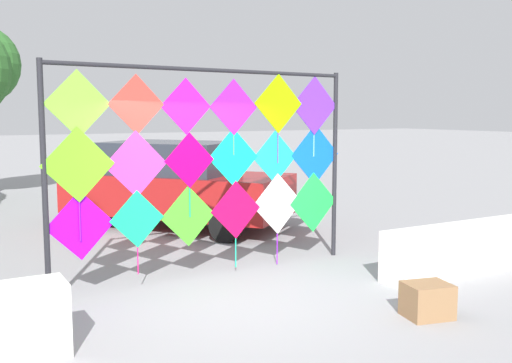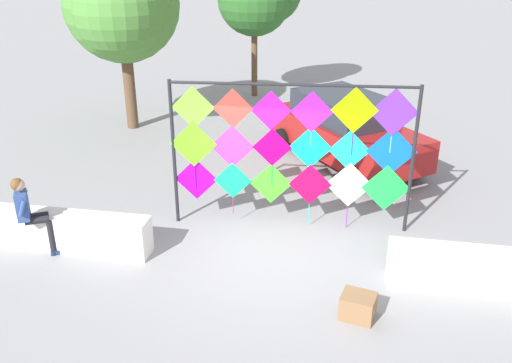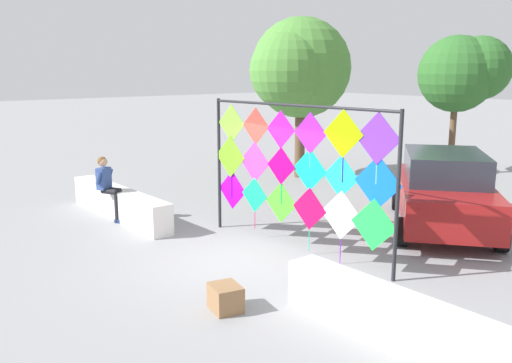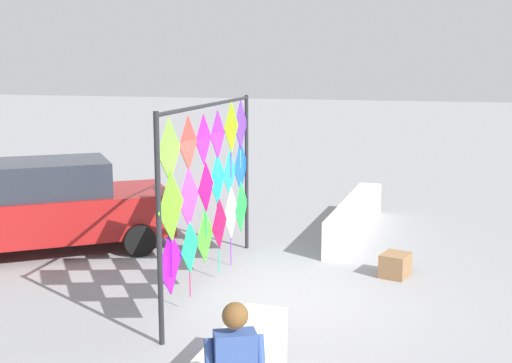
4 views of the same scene
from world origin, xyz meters
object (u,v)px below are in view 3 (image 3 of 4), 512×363
at_px(cardboard_box_large, 226,298).
at_px(tree_broadleaf, 465,72).
at_px(parked_car, 444,190).
at_px(kite_display_rack, 297,165).
at_px(seated_vendor, 108,183).
at_px(tree_palm_like, 297,69).

bearing_deg(cardboard_box_large, tree_broadleaf, 106.33).
bearing_deg(parked_car, kite_display_rack, -103.67).
distance_m(kite_display_rack, seated_vendor, 4.99).
bearing_deg(kite_display_rack, tree_palm_like, 136.68).
bearing_deg(cardboard_box_large, parked_car, 93.75).
bearing_deg(seated_vendor, cardboard_box_large, -7.76).
height_order(cardboard_box_large, tree_broadleaf, tree_broadleaf).
bearing_deg(cardboard_box_large, tree_palm_like, 130.81).
xyz_separation_m(parked_car, cardboard_box_large, (0.43, -6.55, -0.69)).
relative_size(kite_display_rack, seated_vendor, 3.02).
relative_size(kite_display_rack, parked_car, 1.00).
xyz_separation_m(seated_vendor, cardboard_box_large, (5.86, -0.80, -0.73)).
bearing_deg(kite_display_rack, cardboard_box_large, -63.90).
xyz_separation_m(cardboard_box_large, tree_broadleaf, (-3.74, 12.77, 3.32)).
relative_size(parked_car, tree_palm_like, 0.89).
bearing_deg(tree_broadleaf, cardboard_box_large, -73.67).
xyz_separation_m(kite_display_rack, tree_broadleaf, (-2.39, 10.01, 1.75)).
bearing_deg(parked_car, tree_broadleaf, 118.02).
distance_m(cardboard_box_large, tree_palm_like, 11.09).
bearing_deg(cardboard_box_large, kite_display_rack, 116.10).
relative_size(parked_car, tree_broadleaf, 1.00).
bearing_deg(tree_palm_like, tree_broadleaf, 56.66).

